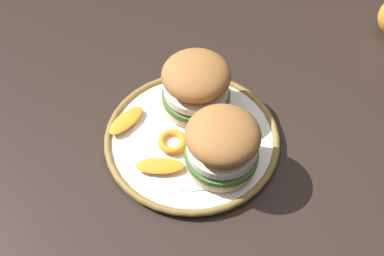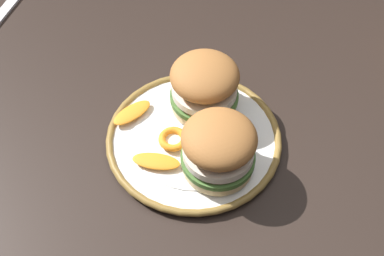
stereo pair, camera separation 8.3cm
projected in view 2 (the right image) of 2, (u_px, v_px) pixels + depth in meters
The scene contains 7 objects.
dining_table at pixel (176, 164), 1.00m from camera, with size 1.15×0.88×0.73m.
dinner_plate at pixel (192, 139), 0.89m from camera, with size 0.30×0.30×0.02m.
sandwich_half_left at pixel (203, 85), 0.89m from camera, with size 0.13×0.13×0.10m.
sandwich_half_right at pixel (217, 148), 0.81m from camera, with size 0.15×0.15×0.10m.
orange_peel_curled at pixel (171, 139), 0.87m from camera, with size 0.06×0.06×0.01m.
orange_peel_strip_long at pixel (154, 161), 0.85m from camera, with size 0.08×0.05×0.01m.
orange_peel_strip_short at pixel (130, 113), 0.91m from camera, with size 0.08×0.07×0.01m.
Camera 2 is at (-0.00, 0.55, 1.46)m, focal length 49.35 mm.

